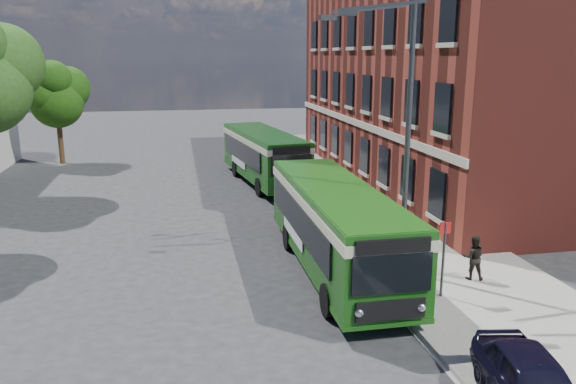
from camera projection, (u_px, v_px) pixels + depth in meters
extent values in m
plane|color=#28292B|center=(244.00, 265.00, 20.30)|extent=(120.00, 120.00, 0.00)
cube|color=gray|center=(360.00, 199.00, 29.21)|extent=(6.00, 48.00, 0.15)
cube|color=beige|center=(303.00, 204.00, 28.66)|extent=(0.12, 48.00, 0.01)
cube|color=maroon|center=(455.00, 79.00, 32.93)|extent=(12.00, 26.00, 12.00)
cube|color=beige|center=(356.00, 122.00, 32.37)|extent=(0.12, 26.00, 0.35)
cylinder|color=#3A3C3F|center=(401.00, 271.00, 19.33)|extent=(0.44, 0.44, 0.30)
cylinder|color=#3A3C3F|center=(407.00, 146.00, 18.29)|extent=(0.18, 0.18, 9.00)
cube|color=#3A3C3F|center=(383.00, 6.00, 16.47)|extent=(2.58, 0.46, 0.37)
cube|color=#3A3C3F|center=(370.00, 9.00, 17.61)|extent=(2.58, 0.46, 0.37)
cube|color=#3A3C3F|center=(348.00, 13.00, 15.84)|extent=(0.55, 0.22, 0.16)
cube|color=#3A3C3F|center=(328.00, 18.00, 17.90)|extent=(0.55, 0.22, 0.16)
cylinder|color=#3A3C3F|center=(443.00, 263.00, 17.04)|extent=(0.08, 0.08, 2.50)
cube|color=red|center=(445.00, 228.00, 16.78)|extent=(0.35, 0.04, 0.35)
cube|color=#174F12|center=(335.00, 222.00, 19.40)|extent=(2.51, 10.53, 2.45)
cube|color=#174F12|center=(335.00, 256.00, 19.71)|extent=(2.55, 10.57, 0.14)
cube|color=black|center=(297.00, 218.00, 19.42)|extent=(0.08, 8.73, 1.10)
cube|color=black|center=(368.00, 214.00, 19.90)|extent=(0.08, 8.73, 1.10)
cube|color=beige|center=(336.00, 199.00, 19.21)|extent=(2.57, 10.59, 0.32)
cube|color=#174F12|center=(336.00, 188.00, 19.12)|extent=(2.41, 10.43, 0.12)
cube|color=black|center=(392.00, 274.00, 14.31)|extent=(2.15, 0.08, 1.05)
cube|color=black|center=(394.00, 246.00, 14.13)|extent=(2.00, 0.08, 0.38)
cube|color=black|center=(391.00, 310.00, 14.54)|extent=(1.90, 0.08, 0.55)
sphere|color=silver|center=(359.00, 313.00, 14.40)|extent=(0.26, 0.26, 0.26)
sphere|color=silver|center=(421.00, 307.00, 14.72)|extent=(0.26, 0.26, 0.26)
cube|color=black|center=(302.00, 182.00, 24.40)|extent=(2.00, 0.08, 0.90)
cube|color=white|center=(293.00, 232.00, 20.26)|extent=(0.04, 3.20, 0.45)
cylinder|color=black|center=(328.00, 300.00, 16.18)|extent=(0.28, 1.00, 1.00)
cylinder|color=black|center=(404.00, 294.00, 16.62)|extent=(0.28, 1.00, 1.00)
cylinder|color=black|center=(288.00, 237.00, 21.84)|extent=(0.28, 1.00, 1.00)
cylinder|color=black|center=(346.00, 233.00, 22.28)|extent=(0.28, 1.00, 1.00)
cube|color=#155312|center=(263.00, 153.00, 33.07)|extent=(3.83, 10.19, 2.45)
cube|color=#155312|center=(264.00, 174.00, 33.37)|extent=(3.87, 10.24, 0.14)
cube|color=black|center=(241.00, 151.00, 32.91)|extent=(1.19, 8.08, 1.10)
cube|color=black|center=(282.00, 149.00, 33.71)|extent=(1.19, 8.08, 1.10)
cube|color=beige|center=(263.00, 139.00, 32.87)|extent=(3.90, 10.26, 0.32)
cube|color=#155312|center=(263.00, 133.00, 32.78)|extent=(3.72, 10.08, 0.12)
cube|color=black|center=(291.00, 165.00, 28.43)|extent=(2.14, 0.37, 1.05)
cube|color=black|center=(292.00, 151.00, 28.24)|extent=(1.99, 0.35, 0.38)
cube|color=black|center=(291.00, 185.00, 28.66)|extent=(1.89, 0.34, 0.55)
sphere|color=silver|center=(276.00, 186.00, 28.41)|extent=(0.26, 0.26, 0.26)
sphere|color=silver|center=(307.00, 183.00, 28.94)|extent=(0.26, 0.26, 0.26)
cube|color=black|center=(242.00, 138.00, 37.61)|extent=(1.99, 0.35, 0.90)
cube|color=white|center=(238.00, 162.00, 33.73)|extent=(0.48, 3.18, 0.45)
cylinder|color=black|center=(260.00, 187.00, 30.09)|extent=(0.41, 1.03, 1.00)
cylinder|color=black|center=(301.00, 184.00, 30.82)|extent=(0.41, 1.03, 1.00)
cylinder|color=black|center=(236.00, 168.00, 34.99)|extent=(0.41, 1.03, 1.00)
cylinder|color=black|center=(272.00, 166.00, 35.73)|extent=(0.41, 1.03, 1.00)
imported|color=black|center=(532.00, 384.00, 11.53)|extent=(2.16, 4.03, 1.30)
imported|color=black|center=(392.00, 258.00, 18.43)|extent=(0.57, 0.39, 1.52)
imported|color=black|center=(473.00, 257.00, 18.47)|extent=(0.88, 0.79, 1.50)
sphere|color=#274B19|center=(3.00, 63.00, 29.22)|extent=(4.10, 4.10, 4.10)
cylinder|color=#332312|center=(61.00, 142.00, 39.08)|extent=(0.36, 0.36, 3.03)
sphere|color=#193D0C|center=(57.00, 102.00, 38.43)|extent=(3.58, 3.58, 3.58)
sphere|color=#193D0C|center=(68.00, 88.00, 38.87)|extent=(3.03, 3.03, 3.03)
sphere|color=#193D0C|center=(45.00, 94.00, 37.72)|extent=(2.75, 2.75, 2.75)
sphere|color=#193D0C|center=(52.00, 79.00, 37.40)|extent=(2.48, 2.48, 2.48)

